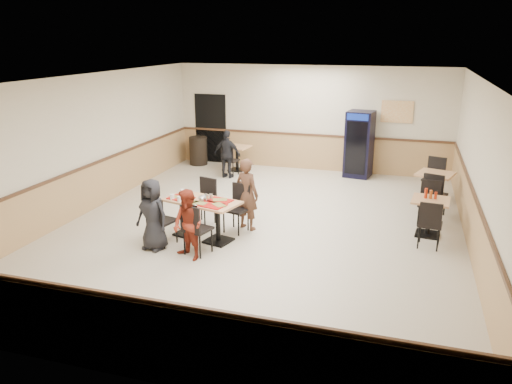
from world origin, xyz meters
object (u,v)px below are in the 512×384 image
(side_table_far, at_px, (434,185))
(trash_bin, at_px, (198,151))
(main_table, at_px, (202,213))
(pepsi_cooler, at_px, (359,144))
(diner_man_opposite, at_px, (247,194))
(side_table_near, at_px, (430,211))
(back_table, at_px, (237,154))
(diner_woman_left, at_px, (152,215))
(lone_diner, at_px, (227,154))
(diner_woman_right, at_px, (188,225))

(side_table_far, xyz_separation_m, trash_bin, (-6.76, 2.15, -0.11))
(main_table, relative_size, pepsi_cooler, 0.86)
(main_table, height_order, diner_man_opposite, diner_man_opposite)
(side_table_near, xyz_separation_m, pepsi_cooler, (-1.80, 4.03, 0.42))
(main_table, distance_m, back_table, 5.18)
(diner_woman_left, bearing_deg, side_table_far, 51.38)
(side_table_far, bearing_deg, diner_woman_left, -141.21)
(lone_diner, xyz_separation_m, back_table, (-0.00, 0.82, -0.18))
(diner_woman_right, height_order, pepsi_cooler, pepsi_cooler)
(side_table_far, height_order, pepsi_cooler, pepsi_cooler)
(side_table_near, height_order, side_table_far, side_table_far)
(main_table, height_order, back_table, main_table)
(trash_bin, bearing_deg, lone_diner, -40.24)
(diner_woman_right, height_order, side_table_near, diner_woman_right)
(lone_diner, bearing_deg, side_table_near, 157.40)
(side_table_near, bearing_deg, main_table, -161.09)
(pepsi_cooler, height_order, trash_bin, pepsi_cooler)
(diner_woman_right, distance_m, pepsi_cooler, 6.79)
(lone_diner, bearing_deg, back_table, -84.30)
(main_table, height_order, pepsi_cooler, pepsi_cooler)
(diner_woman_left, distance_m, trash_bin, 6.41)
(side_table_near, xyz_separation_m, back_table, (-5.24, 3.64, -0.02))
(diner_woman_right, distance_m, diner_man_opposite, 1.76)
(diner_man_opposite, xyz_separation_m, side_table_near, (3.52, 0.70, -0.24))
(diner_woman_left, height_order, back_table, diner_woman_left)
(main_table, xyz_separation_m, side_table_far, (4.32, 3.27, 0.02))
(lone_diner, distance_m, back_table, 0.84)
(main_table, relative_size, diner_man_opposite, 1.07)
(side_table_near, bearing_deg, side_table_far, 85.68)
(main_table, relative_size, trash_bin, 1.85)
(side_table_far, relative_size, trash_bin, 1.11)
(main_table, xyz_separation_m, trash_bin, (-2.43, 5.42, -0.09))
(trash_bin, bearing_deg, side_table_near, -31.08)
(pepsi_cooler, xyz_separation_m, trash_bin, (-4.82, -0.04, -0.49))
(pepsi_cooler, bearing_deg, side_table_far, -39.99)
(side_table_far, bearing_deg, side_table_near, -94.32)
(diner_woman_left, relative_size, lone_diner, 1.01)
(main_table, height_order, diner_woman_right, diner_woman_right)
(pepsi_cooler, bearing_deg, diner_woman_left, -107.69)
(side_table_far, xyz_separation_m, pepsi_cooler, (-1.93, 2.19, 0.38))
(lone_diner, relative_size, back_table, 1.75)
(diner_woman_left, xyz_separation_m, pepsi_cooler, (3.05, 6.20, 0.25))
(diner_woman_left, xyz_separation_m, lone_diner, (-0.39, 4.99, -0.00))
(diner_woman_right, xyz_separation_m, back_table, (-1.19, 6.01, -0.15))
(diner_man_opposite, distance_m, back_table, 4.67)
(side_table_near, relative_size, trash_bin, 0.90)
(side_table_near, relative_size, pepsi_cooler, 0.42)
(main_table, xyz_separation_m, lone_diner, (-1.05, 4.25, 0.15))
(lone_diner, distance_m, trash_bin, 1.82)
(diner_woman_right, height_order, diner_man_opposite, diner_man_opposite)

